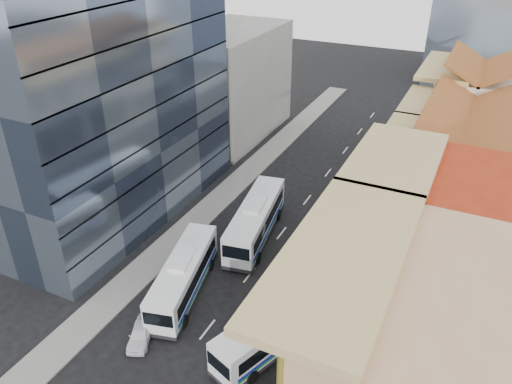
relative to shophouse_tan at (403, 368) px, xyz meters
The scene contains 13 objects.
sidewalk_right 18.82m from the shophouse_tan, 107.93° to the left, with size 3.00×90.00×0.15m, color slate.
sidewalk_left 28.82m from the shophouse_tan, 142.93° to the left, with size 3.00×90.00×0.15m, color slate.
shophouse_tan is the anchor object (origin of this frame).
shophouse_red 12.00m from the shophouse_tan, 90.00° to the left, with size 8.00×10.00×12.00m, color #A32C12.
shophouse_cream_near 21.52m from the shophouse_tan, 90.00° to the left, with size 8.00×9.00×10.00m, color silver.
shophouse_cream_mid 30.52m from the shophouse_tan, 90.00° to the left, with size 8.00×9.00×10.00m, color silver.
shophouse_cream_far 41.00m from the shophouse_tan, 90.00° to the left, with size 8.00×12.00×11.00m, color silver.
office_tower 35.19m from the shophouse_tan, 155.70° to the left, with size 12.00×26.00×30.00m, color #354155.
office_block_far 47.64m from the shophouse_tan, 129.04° to the left, with size 10.00×18.00×14.00m, color gray.
bus_left_near 19.13m from the shophouse_tan, 161.92° to the left, with size 2.54×10.84×3.48m, color white, non-canonical shape.
bus_left_far 22.59m from the shophouse_tan, 136.09° to the left, with size 2.77×11.81×3.79m, color silver, non-canonical shape.
bus_right 10.57m from the shophouse_tan, 156.67° to the left, with size 2.46×10.50×3.37m, color white, non-canonical shape.
sedan_left 18.58m from the shophouse_tan, behind, with size 1.45×3.59×1.22m, color white.
Camera 1 is at (14.91, -14.81, 26.98)m, focal length 35.00 mm.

